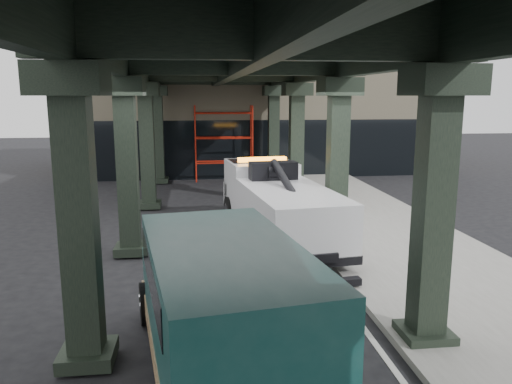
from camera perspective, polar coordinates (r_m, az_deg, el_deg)
ground at (r=12.97m, az=0.17°, el=-9.35°), size 90.00×90.00×0.00m
sidewalk at (r=15.93m, az=15.60°, el=-5.60°), size 5.00×40.00×0.15m
lane_stripe at (r=15.11m, az=5.67°, el=-6.40°), size 0.12×38.00×0.01m
viaduct at (r=14.15m, az=-2.52°, el=14.84°), size 7.40×32.00×6.40m
building at (r=32.26m, az=-0.71°, el=10.06°), size 22.00×10.00×8.00m
scaffolding at (r=26.86m, az=-3.72°, el=5.82°), size 3.08×0.88×4.00m
tow_truck at (r=15.59m, az=2.26°, el=-1.08°), size 3.05×8.02×2.57m
towed_van at (r=8.01m, az=-3.96°, el=-12.90°), size 3.07×6.07×2.36m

